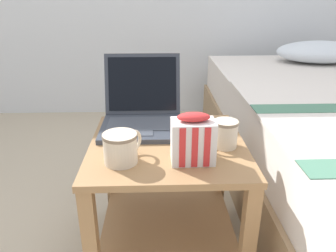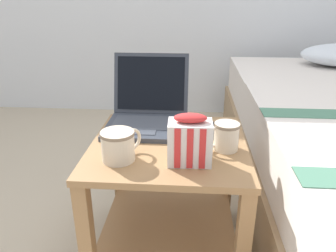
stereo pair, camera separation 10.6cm
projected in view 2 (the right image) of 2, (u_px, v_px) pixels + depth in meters
The scene contains 7 objects.
ground_plane at pixel (169, 248), 1.31m from camera, with size 8.00×8.00×0.00m, color tan.
bedside_table at pixel (169, 184), 1.20m from camera, with size 0.53×0.53×0.47m.
laptop at pixel (148, 112), 1.27m from camera, with size 0.30×0.33×0.25m.
mug_front_left at pixel (225, 135), 1.07m from camera, with size 0.12×0.08×0.09m.
mug_front_right at pixel (119, 144), 1.00m from camera, with size 0.12×0.13×0.09m.
snack_bag at pixel (190, 141), 0.98m from camera, with size 0.13×0.09×0.16m.
cell_phone at pixel (218, 131), 1.22m from camera, with size 0.12×0.17×0.01m.
Camera 2 is at (0.07, -1.02, 0.96)m, focal length 35.00 mm.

